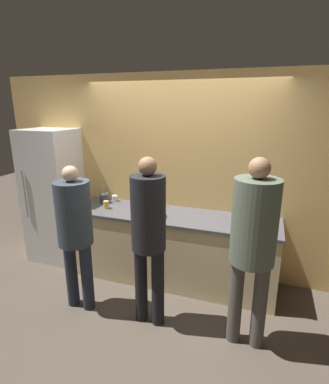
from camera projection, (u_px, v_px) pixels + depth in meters
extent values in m
plane|color=#4C4238|center=(160.00, 294.00, 3.62)|extent=(14.00, 14.00, 0.00)
cube|color=#E0B266|center=(179.00, 177.00, 3.94)|extent=(5.20, 0.06, 2.60)
cube|color=beige|center=(171.00, 248.00, 3.86)|extent=(2.61, 0.70, 0.86)
cube|color=#4C4C51|center=(171.00, 215.00, 3.74)|extent=(2.64, 0.73, 0.03)
cube|color=white|center=(54.00, 196.00, 4.31)|extent=(0.69, 0.61, 1.89)
cylinder|color=#99999E|center=(25.00, 194.00, 4.06)|extent=(0.02, 0.02, 0.66)
cylinder|color=#232838|center=(72.00, 273.00, 3.35)|extent=(0.13, 0.13, 0.78)
cylinder|color=#232838|center=(87.00, 277.00, 3.29)|extent=(0.13, 0.13, 0.78)
cylinder|color=#333D47|center=(74.00, 213.00, 3.11)|extent=(0.37, 0.37, 0.68)
sphere|color=#DBAD89|center=(70.00, 174.00, 3.00)|extent=(0.16, 0.16, 0.16)
cylinder|color=black|center=(141.00, 284.00, 3.10)|extent=(0.13, 0.13, 0.84)
cylinder|color=black|center=(158.00, 287.00, 3.04)|extent=(0.13, 0.13, 0.84)
cylinder|color=black|center=(148.00, 213.00, 2.85)|extent=(0.34, 0.34, 0.74)
sphere|color=#936B4C|center=(148.00, 166.00, 2.72)|extent=(0.18, 0.18, 0.18)
cylinder|color=#4C4742|center=(235.00, 301.00, 2.82)|extent=(0.13, 0.13, 0.87)
cylinder|color=#4C4742|center=(259.00, 305.00, 2.75)|extent=(0.13, 0.13, 0.87)
cylinder|color=#515B4C|center=(255.00, 222.00, 2.56)|extent=(0.39, 0.39, 0.76)
sphere|color=#936B4C|center=(259.00, 168.00, 2.43)|extent=(0.18, 0.18, 0.18)
cylinder|color=#4C3323|center=(148.00, 213.00, 3.62)|extent=(0.37, 0.37, 0.10)
ellipsoid|color=#99BC38|center=(152.00, 208.00, 3.59)|extent=(0.15, 0.12, 0.04)
cylinder|color=#3D424C|center=(104.00, 198.00, 4.15)|extent=(0.13, 0.13, 0.13)
cylinder|color=#99754C|center=(103.00, 192.00, 4.13)|extent=(0.01, 0.04, 0.18)
cylinder|color=#99754C|center=(105.00, 192.00, 4.12)|extent=(0.03, 0.04, 0.19)
cylinder|color=#99754C|center=(104.00, 193.00, 4.11)|extent=(0.04, 0.01, 0.19)
cylinder|color=brown|center=(143.00, 203.00, 3.89)|extent=(0.08, 0.08, 0.17)
cylinder|color=brown|center=(143.00, 195.00, 3.86)|extent=(0.04, 0.04, 0.05)
cylinder|color=black|center=(143.00, 192.00, 3.85)|extent=(0.04, 0.04, 0.02)
cylinder|color=white|center=(115.00, 198.00, 4.22)|extent=(0.08, 0.08, 0.08)
cylinder|color=gold|center=(106.00, 205.00, 3.92)|extent=(0.07, 0.07, 0.10)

